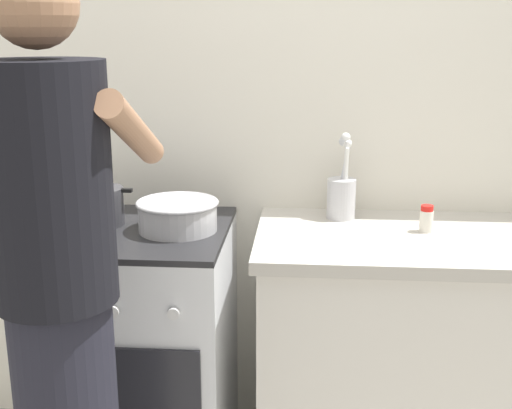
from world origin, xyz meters
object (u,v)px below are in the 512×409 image
mixing_bowl (178,214)px  spice_bottle (426,219)px  pot (98,206)px  stove_range (143,352)px  person (60,313)px  utensil_crock (342,194)px

mixing_bowl → spice_bottle: bearing=3.5°
pot → spice_bottle: pot is taller
stove_range → mixing_bowl: 0.52m
pot → mixing_bowl: bearing=-9.5°
mixing_bowl → person: 0.62m
stove_range → spice_bottle: spice_bottle is taller
stove_range → person: (-0.05, -0.59, 0.41)m
utensil_crock → spice_bottle: bearing=-27.6°
stove_range → mixing_bowl: size_ratio=3.31×
mixing_bowl → person: size_ratio=0.16×
spice_bottle → person: bearing=-147.6°
utensil_crock → pot: bearing=-170.1°
mixing_bowl → utensil_crock: size_ratio=0.90×
mixing_bowl → spice_bottle: mixing_bowl is taller
stove_range → spice_bottle: 1.07m
stove_range → utensil_crock: (0.68, 0.19, 0.54)m
pot → spice_bottle: (1.09, 0.00, -0.02)m
mixing_bowl → spice_bottle: (0.81, 0.05, -0.01)m
utensil_crock → person: person is taller
utensil_crock → person: 1.07m
stove_range → pot: pot is taller
spice_bottle → person: person is taller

